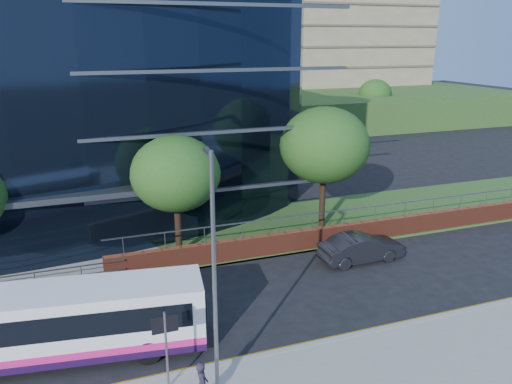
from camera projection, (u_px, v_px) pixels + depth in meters
name	position (u px, v px, depth m)	size (l,w,h in m)	color
grass_verge	(419.00, 208.00, 34.13)	(36.00, 8.00, 0.12)	#2D511E
retaining_wall	(403.00, 226.00, 29.35)	(34.00, 0.40, 2.11)	maroon
apartment_block	(277.00, 39.00, 75.01)	(60.00, 42.00, 30.00)	#2D511E
street_sign	(165.00, 334.00, 15.89)	(0.85, 0.09, 2.80)	slate
tree_far_c	(176.00, 174.00, 25.52)	(4.62, 4.62, 6.51)	black
tree_far_d	(325.00, 145.00, 29.13)	(5.28, 5.28, 7.44)	black
tree_dist_e	(268.00, 97.00, 58.89)	(4.62, 4.62, 6.51)	black
tree_dist_f	(375.00, 93.00, 65.95)	(4.29, 4.29, 6.05)	black
streetlight_east	(214.00, 269.00, 15.17)	(0.15, 0.77, 8.00)	slate
city_bus	(67.00, 322.00, 17.88)	(10.22, 3.62, 2.70)	white
parked_car	(361.00, 248.00, 25.95)	(1.56, 4.46, 1.47)	black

